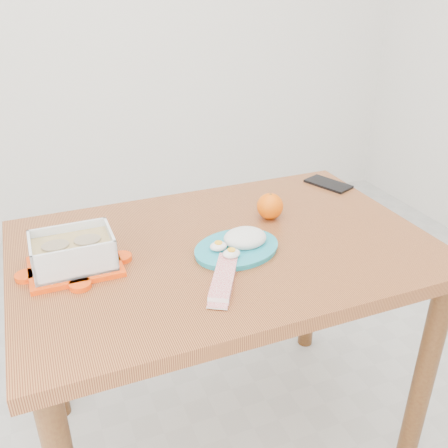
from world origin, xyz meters
name	(u,v)px	position (x,y,z in m)	size (l,w,h in m)	color
ground	(253,428)	(0.00, 0.00, 0.00)	(3.50, 3.50, 0.00)	#B7B7B2
dining_table	(224,277)	(-0.11, 0.01, 0.64)	(1.12, 0.75, 0.75)	#A8632F
food_container	(73,253)	(-0.50, 0.03, 0.80)	(0.22, 0.17, 0.09)	#FF4307
orange_fruit	(270,206)	(0.08, 0.10, 0.79)	(0.08, 0.08, 0.08)	#ED3B04
rice_plate	(239,243)	(-0.08, -0.04, 0.77)	(0.28, 0.28, 0.06)	teal
candy_bar	(224,277)	(-0.17, -0.16, 0.76)	(0.20, 0.05, 0.02)	red
smartphone	(328,184)	(0.38, 0.26, 0.75)	(0.08, 0.15, 0.01)	black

